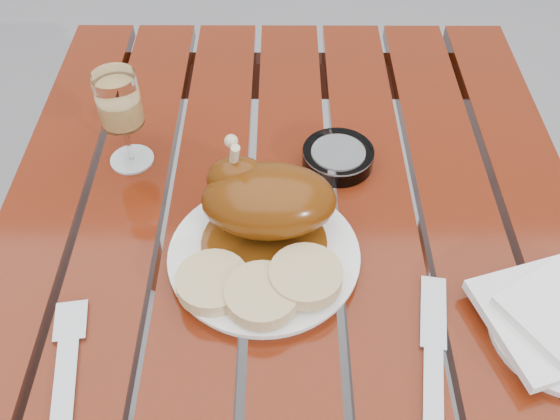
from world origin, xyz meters
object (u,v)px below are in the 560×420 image
object	(u,v)px
wine_glass	(123,121)
ashtray	(338,157)
table	(289,415)
dinner_plate	(264,257)

from	to	relation	value
wine_glass	ashtray	bearing A→B (deg)	-1.17
table	ashtray	bearing A→B (deg)	72.39
dinner_plate	ashtray	distance (m)	0.21
ashtray	table	bearing A→B (deg)	-107.61
table	dinner_plate	size ratio (longest dim) A/B	4.95
dinner_plate	wine_glass	world-z (taller)	wine_glass
table	ashtray	size ratio (longest dim) A/B	11.56
table	ashtray	distance (m)	0.45
dinner_plate	ashtray	world-z (taller)	ashtray
table	dinner_plate	distance (m)	0.39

